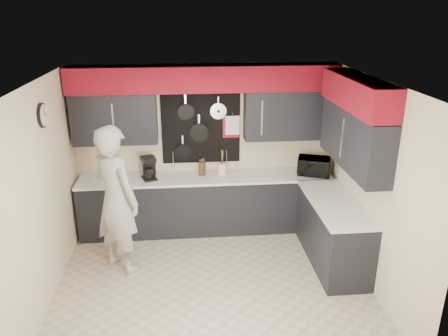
{
  "coord_description": "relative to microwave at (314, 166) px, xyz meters",
  "views": [
    {
      "loc": [
        -0.31,
        -4.84,
        3.41
      ],
      "look_at": [
        0.19,
        0.5,
        1.4
      ],
      "focal_mm": 35.0,
      "sensor_mm": 36.0,
      "label": 1
    }
  ],
  "objects": [
    {
      "name": "person",
      "position": [
        -2.9,
        -0.9,
        -0.04
      ],
      "size": [
        0.88,
        0.86,
        2.03
      ],
      "primitive_type": "imported",
      "rotation": [
        0.0,
        0.0,
        2.4
      ],
      "color": "#B6B6B3",
      "rests_on": "ground"
    },
    {
      "name": "left_wall_assembly",
      "position": [
        -3.67,
        -1.35,
        0.28
      ],
      "size": [
        0.05,
        3.5,
        2.6
      ],
      "color": "beige",
      "rests_on": "ground"
    },
    {
      "name": "knife_block",
      "position": [
        -1.73,
        0.14,
        -0.03
      ],
      "size": [
        0.12,
        0.12,
        0.22
      ],
      "primitive_type": "cube",
      "rotation": [
        0.0,
        0.0,
        -0.2
      ],
      "color": "#352110",
      "rests_on": "base_cabinets"
    },
    {
      "name": "right_wall_assembly",
      "position": [
        0.18,
        -1.1,
        0.89
      ],
      "size": [
        0.36,
        3.5,
        2.6
      ],
      "color": "beige",
      "rests_on": "ground"
    },
    {
      "name": "back_wall_assembly",
      "position": [
        -1.67,
        0.24,
        0.95
      ],
      "size": [
        4.0,
        0.36,
        2.6
      ],
      "color": "beige",
      "rests_on": "ground"
    },
    {
      "name": "utensil_crock",
      "position": [
        -1.42,
        0.16,
        -0.05
      ],
      "size": [
        0.14,
        0.14,
        0.17
      ],
      "primitive_type": "cylinder",
      "color": "white",
      "rests_on": "base_cabinets"
    },
    {
      "name": "base_cabinets",
      "position": [
        -1.19,
        -0.23,
        -0.6
      ],
      "size": [
        3.95,
        2.2,
        0.92
      ],
      "color": "black",
      "rests_on": "ground"
    },
    {
      "name": "coffee_maker",
      "position": [
        -2.54,
        0.06,
        0.05
      ],
      "size": [
        0.26,
        0.29,
        0.35
      ],
      "rotation": [
        0.0,
        0.0,
        0.35
      ],
      "color": "black",
      "rests_on": "base_cabinets"
    },
    {
      "name": "microwave",
      "position": [
        0.0,
        0.0,
        0.0
      ],
      "size": [
        0.57,
        0.47,
        0.27
      ],
      "primitive_type": "imported",
      "rotation": [
        0.0,
        0.0,
        -0.33
      ],
      "color": "black",
      "rests_on": "base_cabinets"
    },
    {
      "name": "ground",
      "position": [
        -1.68,
        -1.36,
        -1.06
      ],
      "size": [
        4.0,
        4.0,
        0.0
      ],
      "primitive_type": "plane",
      "color": "#BFB094",
      "rests_on": "ground"
    }
  ]
}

